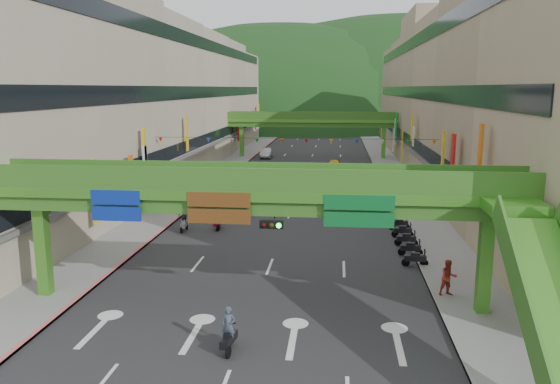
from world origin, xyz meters
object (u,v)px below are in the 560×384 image
(scooter_rider_near, at_px, (229,331))
(pedestrian_red, at_px, (448,280))
(car_silver, at_px, (266,153))
(overpass_near, at_px, (272,207))
(car_yellow, at_px, (334,165))
(scooter_rider_mid, at_px, (289,197))

(scooter_rider_near, bearing_deg, pedestrian_red, 34.65)
(pedestrian_red, bearing_deg, car_silver, 92.97)
(overpass_near, bearing_deg, car_yellow, 86.67)
(car_yellow, distance_m, pedestrian_red, 44.11)
(scooter_rider_mid, bearing_deg, car_silver, 100.63)
(overpass_near, bearing_deg, scooter_rider_near, -106.05)
(overpass_near, relative_size, pedestrian_red, 14.83)
(overpass_near, height_order, scooter_rider_near, overpass_near)
(scooter_rider_near, height_order, pedestrian_red, scooter_rider_near)
(scooter_rider_near, xyz_separation_m, car_silver, (-6.67, 63.08, -0.14))
(car_yellow, relative_size, pedestrian_red, 2.37)
(overpass_near, relative_size, car_silver, 6.04)
(overpass_near, height_order, car_silver, overpass_near)
(scooter_rider_near, xyz_separation_m, pedestrian_red, (10.13, 7.00, 0.04))
(scooter_rider_mid, xyz_separation_m, pedestrian_red, (10.11, -20.42, -0.08))
(car_silver, height_order, pedestrian_red, pedestrian_red)
(scooter_rider_mid, xyz_separation_m, car_silver, (-6.69, 35.66, -0.26))
(overpass_near, distance_m, scooter_rider_near, 6.27)
(scooter_rider_near, bearing_deg, overpass_near, 73.95)
(scooter_rider_near, distance_m, car_yellow, 50.83)
(scooter_rider_mid, distance_m, car_yellow, 23.59)
(overpass_near, height_order, pedestrian_red, overpass_near)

